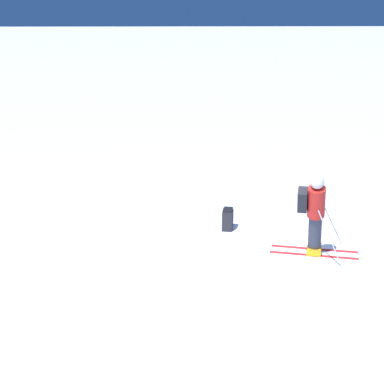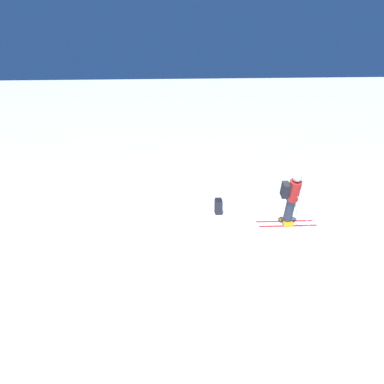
% 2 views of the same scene
% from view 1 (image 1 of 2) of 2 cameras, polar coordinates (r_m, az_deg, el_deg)
% --- Properties ---
extents(ground_plane, '(300.00, 300.00, 0.00)m').
position_cam_1_polar(ground_plane, '(13.90, 10.18, -4.27)').
color(ground_plane, white).
extents(skier, '(1.26, 1.81, 1.82)m').
position_cam_1_polar(skier, '(12.61, 10.84, -1.65)').
color(skier, red).
rests_on(skier, ground).
extents(spare_backpack, '(0.34, 0.28, 0.50)m').
position_cam_1_polar(spare_backpack, '(14.28, 3.19, -2.44)').
color(spare_backpack, black).
rests_on(spare_backpack, ground).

